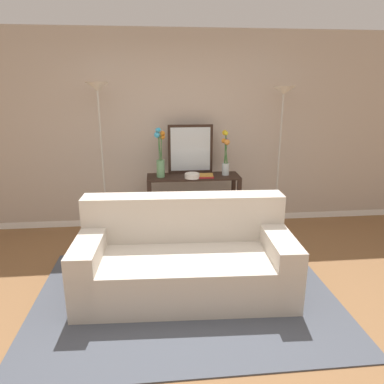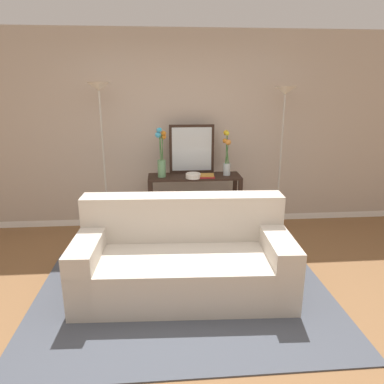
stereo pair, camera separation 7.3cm
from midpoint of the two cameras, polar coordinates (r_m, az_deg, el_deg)
name	(u,v)px [view 1 (the left image)]	position (r m, az deg, el deg)	size (l,w,h in m)	color
ground_plane	(187,319)	(3.27, -1.41, -19.58)	(16.00, 16.00, 0.02)	brown
back_wall	(172,132)	(5.00, -3.64, 9.53)	(12.00, 0.15, 2.63)	white
area_rug	(186,297)	(3.53, -1.54, -16.33)	(2.79, 1.99, 0.01)	#474C56
couch	(185,260)	(3.51, -1.74, -10.72)	(2.03, 1.01, 0.88)	beige
console_table	(193,194)	(4.74, -0.23, -0.25)	(1.20, 0.39, 0.79)	black
floor_lamp_left	(99,118)	(4.55, -14.97, 11.23)	(0.28, 0.28, 1.96)	#B7B2A8
floor_lamp_right	(282,120)	(4.76, 13.65, 11.10)	(0.28, 0.28, 1.92)	#B7B2A8
wall_mirror	(190,149)	(4.77, -0.69, 6.83)	(0.59, 0.02, 0.64)	black
vase_tall_flowers	(160,156)	(4.57, -5.53, 5.65)	(0.14, 0.11, 0.63)	#669E6B
vase_short_flowers	(226,155)	(4.68, 4.92, 5.92)	(0.11, 0.13, 0.58)	silver
fruit_bowl	(192,176)	(4.55, -0.43, 2.62)	(0.19, 0.19, 0.06)	silver
book_stack	(206,176)	(4.59, 1.78, 2.59)	(0.19, 0.16, 0.04)	maroon
book_row_under_console	(172,229)	(4.89, -3.68, -5.90)	(0.38, 0.18, 0.12)	maroon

